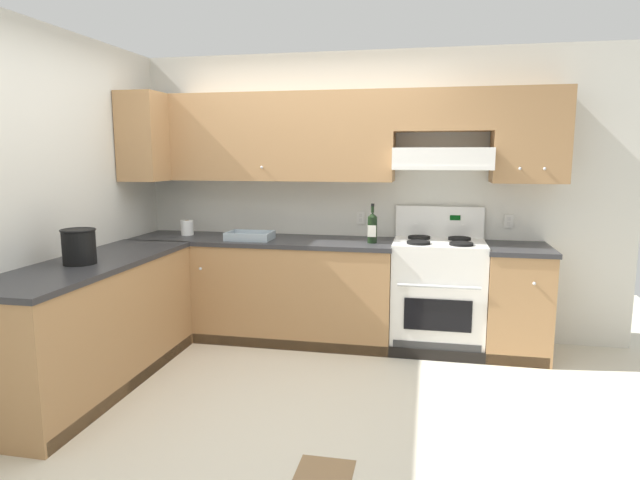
% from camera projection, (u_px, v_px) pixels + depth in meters
% --- Properties ---
extents(ground_plane, '(7.04, 7.04, 0.00)m').
position_uv_depth(ground_plane, '(263.00, 399.00, 3.67)').
color(ground_plane, beige).
extents(floor_accent_tile, '(0.30, 0.30, 0.01)m').
position_uv_depth(floor_accent_tile, '(324.00, 473.00, 2.82)').
color(floor_accent_tile, olive).
rests_on(floor_accent_tile, ground_plane).
extents(wall_back, '(4.68, 0.57, 2.55)m').
position_uv_depth(wall_back, '(353.00, 174.00, 4.84)').
color(wall_back, silver).
rests_on(wall_back, ground_plane).
extents(wall_left, '(0.47, 4.00, 2.55)m').
position_uv_depth(wall_left, '(63.00, 197.00, 4.00)').
color(wall_left, silver).
rests_on(wall_left, ground_plane).
extents(counter_back_run, '(3.60, 0.65, 0.91)m').
position_uv_depth(counter_back_run, '(305.00, 291.00, 4.80)').
color(counter_back_run, '#A87A4C').
rests_on(counter_back_run, ground_plane).
extents(counter_left_run, '(0.63, 1.91, 0.91)m').
position_uv_depth(counter_left_run, '(94.00, 325.00, 3.84)').
color(counter_left_run, '#A87A4C').
rests_on(counter_left_run, ground_plane).
extents(stove, '(0.76, 0.62, 1.20)m').
position_uv_depth(stove, '(438.00, 294.00, 4.58)').
color(stove, white).
rests_on(stove, ground_plane).
extents(wine_bottle, '(0.08, 0.08, 0.33)m').
position_uv_depth(wine_bottle, '(372.00, 227.00, 4.54)').
color(wine_bottle, black).
rests_on(wine_bottle, counter_back_run).
extents(bowl, '(0.39, 0.27, 0.07)m').
position_uv_depth(bowl, '(250.00, 237.00, 4.74)').
color(bowl, '#9EADB7').
rests_on(bowl, counter_back_run).
extents(bucket, '(0.23, 0.23, 0.24)m').
position_uv_depth(bucket, '(79.00, 246.00, 3.67)').
color(bucket, black).
rests_on(bucket, counter_left_run).
extents(paper_towel_roll, '(0.12, 0.12, 0.14)m').
position_uv_depth(paper_towel_roll, '(187.00, 228.00, 5.00)').
color(paper_towel_roll, white).
rests_on(paper_towel_roll, counter_back_run).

